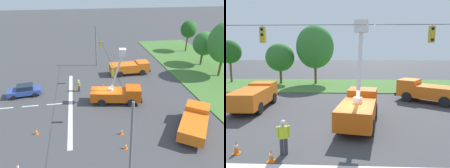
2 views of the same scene
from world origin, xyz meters
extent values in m
plane|color=#424244|center=(0.00, 0.00, 0.00)|extent=(200.00, 200.00, 0.00)
cube|color=#477533|center=(0.00, 18.00, 0.05)|extent=(56.00, 12.00, 0.10)
cylinder|color=black|center=(0.00, 0.00, 6.60)|extent=(26.00, 0.03, 0.03)
cylinder|color=black|center=(-5.22, 0.00, 6.55)|extent=(0.02, 0.02, 0.10)
cube|color=gold|center=(-5.22, 0.00, 6.02)|extent=(0.32, 0.28, 0.96)
cylinder|color=black|center=(-5.22, -0.16, 6.34)|extent=(0.16, 0.05, 0.16)
cylinder|color=black|center=(-5.22, -0.16, 6.02)|extent=(0.16, 0.05, 0.16)
cylinder|color=yellow|center=(-5.22, -0.16, 5.70)|extent=(0.16, 0.05, 0.16)
cylinder|color=black|center=(4.95, 0.00, 6.55)|extent=(0.02, 0.02, 0.10)
cube|color=gold|center=(4.95, 0.00, 6.02)|extent=(0.32, 0.28, 0.96)
cylinder|color=black|center=(4.95, -0.16, 6.34)|extent=(0.16, 0.05, 0.16)
cylinder|color=yellow|center=(4.95, -0.16, 6.02)|extent=(0.16, 0.05, 0.16)
cylinder|color=black|center=(4.95, -0.16, 5.70)|extent=(0.16, 0.05, 0.16)
cylinder|color=brown|center=(-18.42, 20.18, 1.65)|extent=(0.30, 0.30, 3.31)
ellipsoid|color=#235B1E|center=(-18.42, 20.18, 4.85)|extent=(3.62, 3.16, 3.59)
cylinder|color=brown|center=(-10.11, 19.03, 1.11)|extent=(0.36, 0.36, 2.22)
ellipsoid|color=#33752D|center=(-10.11, 19.03, 4.04)|extent=(4.28, 3.73, 4.16)
cylinder|color=brown|center=(-4.84, 19.24, 1.61)|extent=(0.35, 0.35, 3.21)
ellipsoid|color=#387F33|center=(-4.84, 19.24, 5.59)|extent=(5.59, 5.13, 6.39)
cube|color=#D6560F|center=(0.60, 0.17, 1.10)|extent=(2.96, 4.72, 1.20)
cube|color=#D6560F|center=(1.17, 3.25, 1.32)|extent=(2.42, 2.23, 1.63)
cube|color=#1E2838|center=(1.29, 3.90, 1.60)|extent=(1.86, 0.44, 0.74)
cube|color=black|center=(1.35, 4.26, 0.65)|extent=(2.20, 0.56, 0.30)
cylinder|color=black|center=(0.12, 3.19, 0.50)|extent=(0.46, 1.03, 1.00)
cylinder|color=black|center=(2.12, 2.82, 0.50)|extent=(0.46, 1.03, 1.00)
cylinder|color=black|center=(-0.54, -0.42, 0.50)|extent=(0.46, 1.03, 1.00)
cylinder|color=black|center=(1.46, -0.79, 0.50)|extent=(0.46, 1.03, 1.00)
cylinder|color=silver|center=(0.66, 0.48, 1.88)|extent=(0.60, 0.60, 0.36)
cube|color=white|center=(0.78, 1.16, 4.07)|extent=(0.53, 1.63, 4.82)
cube|color=white|center=(0.91, 1.84, 6.70)|extent=(1.03, 0.95, 0.80)
cube|color=orange|center=(-8.10, 4.00, 1.17)|extent=(2.43, 4.58, 1.34)
cube|color=orange|center=(-8.21, 7.22, 1.26)|extent=(2.25, 2.01, 1.53)
cube|color=#1E2838|center=(-8.23, 7.90, 1.53)|extent=(1.94, 0.16, 0.69)
cube|color=black|center=(-8.24, 8.27, 0.65)|extent=(2.28, 0.24, 0.30)
cylinder|color=black|center=(-9.25, 6.93, 0.50)|extent=(0.31, 1.01, 1.00)
cylinder|color=black|center=(-7.15, 7.00, 0.50)|extent=(0.31, 1.01, 1.00)
cylinder|color=black|center=(-9.12, 3.16, 0.50)|extent=(0.31, 1.01, 1.00)
cylinder|color=black|center=(-7.03, 3.23, 0.50)|extent=(0.31, 1.01, 1.00)
cube|color=orange|center=(8.77, 7.43, 1.08)|extent=(4.80, 4.39, 1.16)
cube|color=orange|center=(6.36, 9.12, 1.32)|extent=(2.81, 2.95, 1.63)
cube|color=#1E2838|center=(5.85, 9.47, 1.60)|extent=(1.28, 1.77, 0.74)
cube|color=black|center=(5.57, 9.67, 0.65)|extent=(1.55, 2.11, 0.30)
cylinder|color=black|center=(5.90, 8.05, 0.50)|extent=(0.98, 0.80, 1.00)
cylinder|color=black|center=(7.20, 9.91, 0.50)|extent=(0.98, 0.80, 1.00)
cylinder|color=black|center=(8.73, 6.07, 0.50)|extent=(0.98, 0.80, 1.00)
cylinder|color=black|center=(10.03, 7.93, 0.50)|extent=(0.98, 0.80, 1.00)
cylinder|color=#383842|center=(-3.03, -3.42, 0.42)|extent=(0.18, 0.18, 0.85)
cylinder|color=#383842|center=(-3.22, -3.49, 0.42)|extent=(0.18, 0.18, 0.85)
cube|color=#D8EA26|center=(-3.12, -3.45, 1.15)|extent=(0.46, 0.36, 0.60)
cube|color=silver|center=(-3.12, -3.45, 1.15)|extent=(0.42, 0.22, 0.62)
cylinder|color=#D8EA26|center=(-2.87, -3.36, 1.18)|extent=(0.11, 0.11, 0.55)
cylinder|color=#D8EA26|center=(-3.38, -3.54, 1.18)|extent=(0.11, 0.11, 0.55)
sphere|color=tan|center=(-3.12, -3.45, 1.58)|extent=(0.22, 0.22, 0.22)
sphere|color=white|center=(-3.12, -3.45, 1.64)|extent=(0.26, 0.26, 0.26)
cube|color=orange|center=(-3.52, -4.15, 0.01)|extent=(0.36, 0.36, 0.03)
cone|color=orange|center=(-3.52, -4.15, 0.32)|extent=(0.23, 0.23, 0.58)
cylinder|color=white|center=(-3.52, -4.15, 0.35)|extent=(0.14, 0.14, 0.10)
cube|color=orange|center=(-4.00, 0.02, 0.01)|extent=(0.36, 0.36, 0.03)
cone|color=orange|center=(-4.00, 0.02, 0.33)|extent=(0.24, 0.24, 0.60)
cylinder|color=white|center=(-4.00, 0.02, 0.36)|extent=(0.15, 0.15, 0.11)
cube|color=orange|center=(-5.52, -3.46, 0.01)|extent=(0.36, 0.36, 0.03)
cone|color=orange|center=(-5.52, -3.46, 0.36)|extent=(0.26, 0.26, 0.65)
cylinder|color=white|center=(-5.52, -3.46, 0.39)|extent=(0.16, 0.16, 0.12)
camera|label=1|loc=(24.78, -3.34, 14.30)|focal=35.00mm
camera|label=2|loc=(-0.04, -13.43, 5.09)|focal=35.00mm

